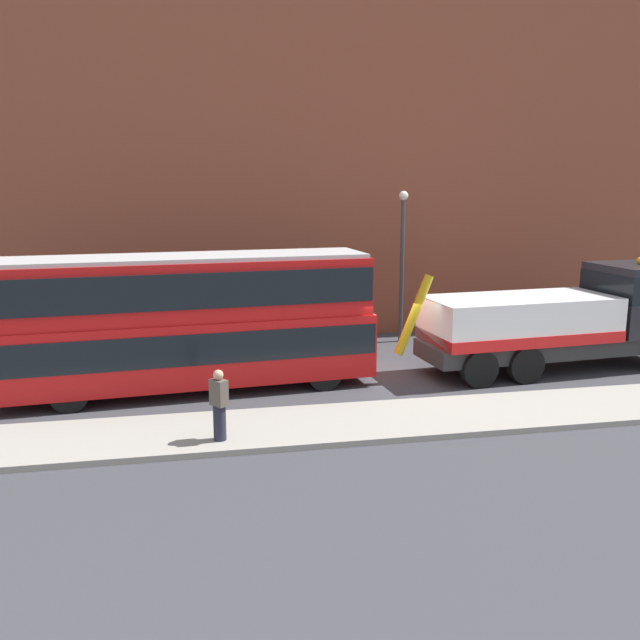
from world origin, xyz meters
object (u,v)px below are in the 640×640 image
double_decker_bus (187,317)px  street_lamp (402,253)px  recovery_tow_truck (567,317)px  pedestrian_onlooker (219,406)px

double_decker_bus → street_lamp: bearing=26.3°
street_lamp → recovery_tow_truck: bearing=-50.0°
pedestrian_onlooker → double_decker_bus: bearing=59.9°
recovery_tow_truck → street_lamp: bearing=125.1°
double_decker_bus → pedestrian_onlooker: double_decker_bus is taller
recovery_tow_truck → pedestrian_onlooker: size_ratio=5.98×
pedestrian_onlooker → street_lamp: street_lamp is taller
recovery_tow_truck → street_lamp: street_lamp is taller
recovery_tow_truck → pedestrian_onlooker: recovery_tow_truck is taller
recovery_tow_truck → double_decker_bus: double_decker_bus is taller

